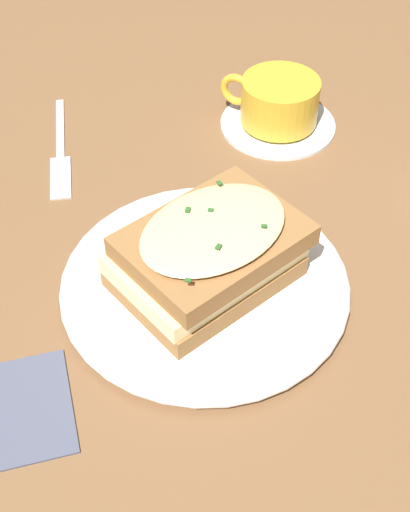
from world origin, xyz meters
name	(u,v)px	position (x,y,z in m)	size (l,w,h in m)	color
ground_plane	(217,315)	(0.00, 0.00, 0.00)	(2.40, 2.40, 0.00)	brown
dinner_plate	(205,285)	(-0.01, 0.03, 0.01)	(0.26, 0.26, 0.02)	white
sandwich	(206,253)	(-0.01, 0.03, 0.05)	(0.19, 0.17, 0.07)	olive
teacup_with_saucer	(278,106)	(0.11, 0.28, 0.03)	(0.13, 0.13, 0.06)	white
fork	(60,157)	(-0.14, 0.25, 0.00)	(0.02, 0.18, 0.00)	silver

